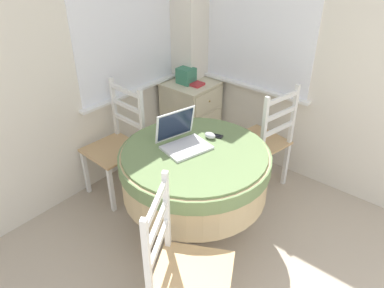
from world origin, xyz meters
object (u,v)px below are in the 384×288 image
object	(u,v)px
cell_phone	(215,136)
corner_cabinet	(191,115)
dining_chair_near_back_window	(118,145)
round_dining_table	(195,169)
computer_mouse	(210,135)
laptop	(182,139)
dining_chair_near_right_window	(263,141)
book_on_cabinet	(192,83)
storage_box	(186,76)
dining_chair_camera_near	(184,271)

from	to	relation	value
cell_phone	corner_cabinet	size ratio (longest dim) A/B	0.16
dining_chair_near_back_window	round_dining_table	bearing A→B (deg)	-87.83
round_dining_table	computer_mouse	bearing A→B (deg)	6.79
laptop	dining_chair_near_back_window	xyz separation A→B (m)	(-0.03, 0.73, -0.32)
corner_cabinet	round_dining_table	bearing A→B (deg)	-138.93
dining_chair_near_right_window	book_on_cabinet	world-z (taller)	dining_chair_near_right_window
cell_phone	round_dining_table	bearing A→B (deg)	-177.54
cell_phone	dining_chair_near_right_window	distance (m)	0.65
corner_cabinet	storage_box	xyz separation A→B (m)	(-0.05, 0.02, 0.45)
laptop	dining_chair_camera_near	distance (m)	0.96
round_dining_table	storage_box	world-z (taller)	storage_box
computer_mouse	cell_phone	bearing A→B (deg)	-16.51
corner_cabinet	storage_box	world-z (taller)	storage_box
laptop	computer_mouse	size ratio (longest dim) A/B	4.20
dining_chair_near_back_window	corner_cabinet	distance (m)	0.99
dining_chair_near_back_window	dining_chair_camera_near	xyz separation A→B (m)	(-0.65, -1.33, 0.00)
dining_chair_near_back_window	corner_cabinet	size ratio (longest dim) A/B	1.34
book_on_cabinet	computer_mouse	bearing A→B (deg)	-132.78
dining_chair_near_back_window	corner_cabinet	xyz separation A→B (m)	(0.99, -0.01, -0.09)
dining_chair_near_back_window	dining_chair_near_right_window	distance (m)	1.28
dining_chair_near_right_window	cell_phone	bearing A→B (deg)	169.26
laptop	round_dining_table	bearing A→B (deg)	-88.93
dining_chair_near_right_window	dining_chair_camera_near	world-z (taller)	same
book_on_cabinet	round_dining_table	bearing A→B (deg)	-139.28
dining_chair_near_back_window	dining_chair_camera_near	distance (m)	1.48
computer_mouse	dining_chair_near_back_window	size ratio (longest dim) A/B	0.09
round_dining_table	computer_mouse	xyz separation A→B (m)	(0.21, 0.03, 0.18)
round_dining_table	cell_phone	world-z (taller)	cell_phone
laptop	storage_box	distance (m)	1.18
laptop	computer_mouse	bearing A→B (deg)	-22.36
round_dining_table	dining_chair_camera_near	bearing A→B (deg)	-144.59
dining_chair_near_back_window	dining_chair_near_right_window	size ratio (longest dim) A/B	1.00
round_dining_table	dining_chair_near_back_window	world-z (taller)	dining_chair_near_back_window
round_dining_table	storage_box	xyz separation A→B (m)	(0.91, 0.86, 0.25)
storage_box	round_dining_table	bearing A→B (deg)	-136.70
dining_chair_near_back_window	dining_chair_near_right_window	bearing A→B (deg)	-47.23
dining_chair_near_back_window	cell_phone	bearing A→B (deg)	-70.57
cell_phone	dining_chair_near_right_window	world-z (taller)	dining_chair_near_right_window
storage_box	book_on_cabinet	distance (m)	0.09
storage_box	dining_chair_camera_near	bearing A→B (deg)	-139.86
laptop	book_on_cabinet	world-z (taller)	laptop
cell_phone	book_on_cabinet	xyz separation A→B (m)	(0.67, 0.79, 0.02)
computer_mouse	dining_chair_near_back_window	bearing A→B (deg)	106.71
storage_box	dining_chair_near_right_window	bearing A→B (deg)	-94.44
dining_chair_near_right_window	round_dining_table	bearing A→B (deg)	173.32
round_dining_table	dining_chair_near_right_window	world-z (taller)	dining_chair_near_right_window
dining_chair_near_right_window	corner_cabinet	size ratio (longest dim) A/B	1.34
cell_phone	dining_chair_near_back_window	bearing A→B (deg)	109.43
computer_mouse	dining_chair_near_back_window	distance (m)	0.90
dining_chair_near_right_window	book_on_cabinet	bearing A→B (deg)	84.03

